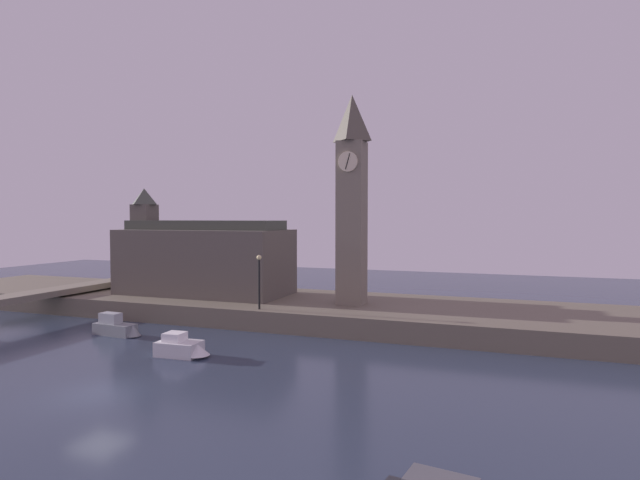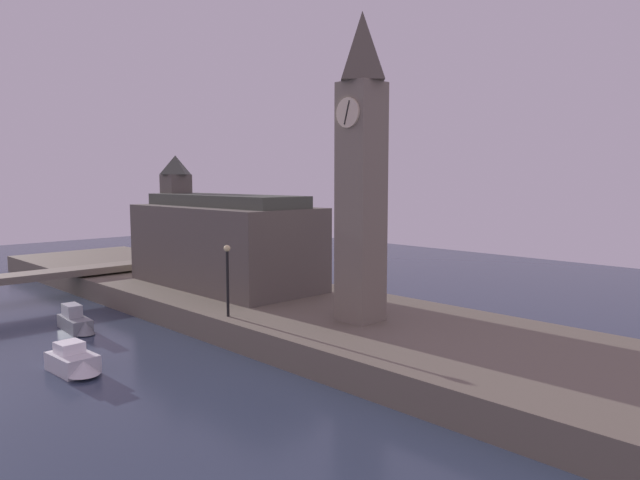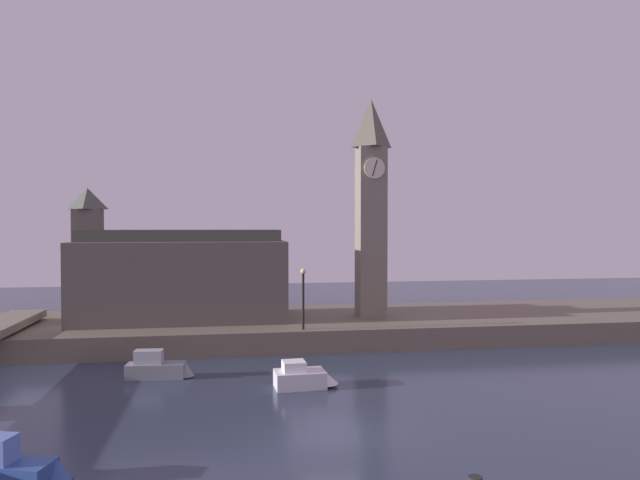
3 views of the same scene
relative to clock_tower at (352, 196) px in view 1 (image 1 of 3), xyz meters
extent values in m
plane|color=#2D384C|center=(-6.35, -19.36, -9.77)|extent=(120.00, 120.00, 0.00)
cube|color=#6B6051|center=(-6.35, 0.64, -9.02)|extent=(70.00, 12.00, 1.50)
cube|color=slate|center=(0.00, 0.00, -2.06)|extent=(1.98, 1.98, 12.43)
cylinder|color=beige|center=(0.00, -1.05, 2.55)|extent=(1.51, 0.12, 1.51)
cube|color=black|center=(0.00, -1.12, 2.55)|extent=(0.39, 0.04, 1.18)
pyramid|color=#554E43|center=(0.00, 0.00, 5.93)|extent=(2.18, 2.18, 3.54)
cube|color=#5B544C|center=(-13.63, 0.87, -5.47)|extent=(14.56, 6.83, 5.60)
cube|color=#5B544C|center=(-20.01, 0.87, -4.35)|extent=(1.80, 1.80, 7.84)
pyramid|color=#474C42|center=(-20.01, 0.87, 0.31)|extent=(1.98, 1.98, 1.47)
cube|color=#42473D|center=(-13.63, 0.87, -2.27)|extent=(13.84, 4.10, 0.80)
cylinder|color=black|center=(-5.61, -4.56, -6.48)|extent=(0.16, 0.16, 3.59)
sphere|color=#F2E099|center=(-5.61, -4.56, -4.50)|extent=(0.36, 0.36, 0.36)
cube|color=gray|center=(-14.26, -9.53, -9.37)|extent=(3.14, 1.37, 0.80)
cube|color=#A8ADB2|center=(-14.63, -9.53, -8.61)|extent=(1.51, 0.91, 0.73)
cone|color=gray|center=(-12.72, -9.53, -9.33)|extent=(1.11, 1.11, 0.77)
cube|color=silver|center=(-6.82, -12.57, -9.34)|extent=(2.60, 1.72, 0.85)
cube|color=white|center=(-7.12, -12.57, -8.67)|extent=(1.18, 1.17, 0.50)
cone|color=silver|center=(-5.56, -12.57, -9.30)|extent=(1.50, 1.50, 0.63)
camera|label=1|loc=(11.44, -38.13, -1.64)|focal=29.17mm
camera|label=2|loc=(20.27, -22.75, -0.77)|focal=32.65mm
camera|label=3|loc=(-10.43, -41.78, -1.55)|focal=32.82mm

